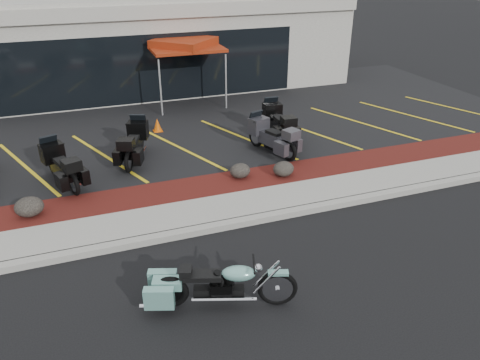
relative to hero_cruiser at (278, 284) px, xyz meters
name	(u,v)px	position (x,y,z in m)	size (l,w,h in m)	color
ground	(240,249)	(-0.03, 1.84, -0.47)	(90.00, 90.00, 0.00)	black
curb	(227,225)	(-0.03, 2.74, -0.39)	(24.00, 0.25, 0.15)	gray
sidewalk	(218,210)	(-0.03, 3.44, -0.39)	(24.00, 1.20, 0.15)	gray
mulch_bed	(204,188)	(-0.03, 4.64, -0.39)	(24.00, 1.20, 0.16)	#330D0B
upper_lot	(162,123)	(-0.03, 10.04, -0.39)	(26.00, 9.60, 0.15)	black
dealership_building	(131,39)	(-0.03, 16.31, 1.54)	(18.00, 8.16, 4.00)	gray
boulder_left	(29,207)	(-4.21, 4.54, -0.08)	(0.65, 0.54, 0.46)	black
boulder_mid	(240,171)	(1.03, 4.77, -0.11)	(0.56, 0.46, 0.39)	black
boulder_right	(283,169)	(2.17, 4.47, -0.10)	(0.58, 0.48, 0.41)	black
hero_cruiser	(278,284)	(0.00, 0.00, 0.00)	(2.66, 0.67, 0.94)	#6AA59A
touring_black_front	(51,156)	(-3.66, 6.63, 0.26)	(1.99, 0.76, 1.16)	black
touring_black_mid	(139,133)	(-1.18, 7.54, 0.27)	(2.03, 0.77, 1.18)	black
touring_grey	(256,129)	(2.26, 6.70, 0.26)	(1.98, 0.76, 1.15)	#323237
touring_black_rear	(271,114)	(3.22, 7.79, 0.28)	(2.05, 0.78, 1.19)	black
traffic_cone	(157,125)	(-0.36, 9.08, -0.10)	(0.29, 0.29, 0.44)	#D95607
popup_canopy	(184,45)	(1.37, 11.95, 1.94)	(3.43, 3.43, 2.49)	silver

